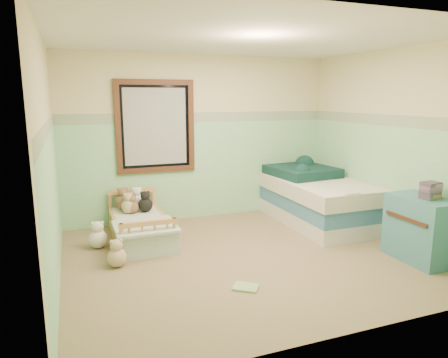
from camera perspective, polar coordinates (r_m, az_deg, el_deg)
name	(u,v)px	position (r m, az deg, el deg)	size (l,w,h in m)	color
floor	(246,257)	(5.00, 3.15, -10.81)	(4.20, 3.60, 0.02)	#78634C
ceiling	(249,37)	(4.68, 3.51, 19.12)	(4.20, 3.60, 0.02)	silver
wall_back	(200,138)	(6.35, -3.30, 5.68)	(4.20, 0.04, 2.50)	beige
wall_front	(347,184)	(3.14, 16.75, -0.64)	(4.20, 0.04, 2.50)	beige
wall_left	(48,163)	(4.29, -23.31, 2.01)	(0.04, 3.60, 2.50)	beige
wall_right	(393,146)	(5.85, 22.54, 4.34)	(0.04, 3.60, 2.50)	beige
wainscot_mint	(201,170)	(6.41, -3.21, 1.21)	(4.20, 0.01, 1.50)	#85C490
border_strip	(201,117)	(6.31, -3.30, 8.60)	(4.20, 0.01, 0.15)	#44644B
window_frame	(156,127)	(6.12, -9.52, 7.21)	(1.16, 0.06, 1.36)	#3A1B12
window_blinds	(155,127)	(6.13, -9.54, 7.21)	(0.92, 0.01, 1.12)	#B4B4B1
toddler_bed_frame	(140,233)	(5.63, -11.60, -7.39)	(0.69, 1.38, 0.18)	#B06E45
toddler_mattress	(140,222)	(5.59, -11.66, -5.95)	(0.63, 1.32, 0.12)	silver
patchwork_quilt	(145,226)	(5.16, -10.93, -6.50)	(0.75, 0.69, 0.03)	#6B9BD1
plush_bed_brown	(123,202)	(6.00, -13.91, -3.16)	(0.22, 0.22, 0.22)	brown
plush_bed_white	(137,201)	(6.03, -12.02, -3.05)	(0.21, 0.21, 0.21)	white
plush_bed_tan	(129,206)	(5.80, -13.14, -3.74)	(0.20, 0.20, 0.20)	tan
plush_bed_dark	(145,205)	(5.83, -10.90, -3.55)	(0.20, 0.20, 0.20)	black
plush_floor_cream	(98,239)	(5.45, -17.15, -8.00)	(0.24, 0.24, 0.24)	white
plush_floor_tan	(117,257)	(4.82, -14.71, -10.54)	(0.22, 0.22, 0.22)	tan
twin_bed_frame	(313,214)	(6.47, 12.37, -4.75)	(1.05, 2.11, 0.22)	white
twin_boxspring	(314,200)	(6.42, 12.45, -2.86)	(1.05, 2.11, 0.22)	#205487
twin_mattress	(315,186)	(6.37, 12.54, -0.94)	(1.09, 2.15, 0.22)	silver
teal_blanket	(302,171)	(6.55, 10.81, 1.08)	(0.89, 0.95, 0.14)	#0D3433
dresser	(421,229)	(5.29, 25.82, -6.29)	(0.47, 0.75, 0.75)	teal
book_stack	(430,191)	(5.13, 26.85, -1.44)	(0.19, 0.15, 0.19)	brown
red_pillow	(163,236)	(5.44, -8.49, -7.84)	(0.32, 0.28, 0.20)	maroon
floor_book	(246,287)	(4.23, 3.06, -14.86)	(0.25, 0.19, 0.02)	yellow
extra_plush_0	(132,207)	(5.79, -12.70, -3.84)	(0.18, 0.18, 0.18)	brown
extra_plush_1	(128,206)	(5.86, -13.24, -3.64)	(0.19, 0.19, 0.19)	white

